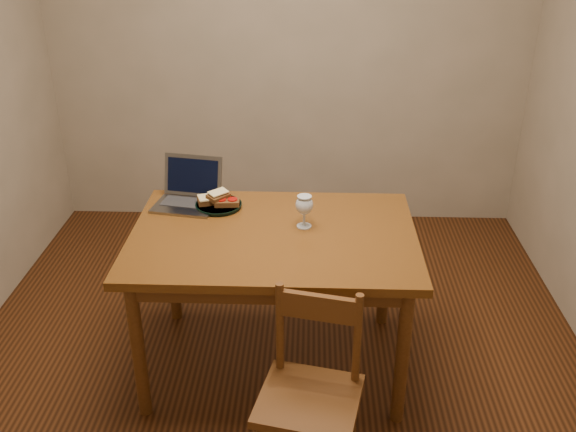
{
  "coord_description": "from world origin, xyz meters",
  "views": [
    {
      "loc": [
        0.16,
        -2.64,
        2.11
      ],
      "look_at": [
        0.06,
        -0.02,
        0.8
      ],
      "focal_mm": 40.0,
      "sensor_mm": 36.0,
      "label": 1
    }
  ],
  "objects_px": {
    "chair": "(311,386)",
    "plate": "(219,206)",
    "milk_glass": "(304,211)",
    "laptop": "(189,191)",
    "table": "(274,249)"
  },
  "relations": [
    {
      "from": "milk_glass",
      "to": "chair",
      "type": "bearing_deg",
      "value": -86.95
    },
    {
      "from": "plate",
      "to": "laptop",
      "type": "relative_size",
      "value": 0.67
    },
    {
      "from": "chair",
      "to": "plate",
      "type": "xyz_separation_m",
      "value": [
        -0.46,
        0.93,
        0.31
      ]
    },
    {
      "from": "table",
      "to": "milk_glass",
      "type": "height_order",
      "value": "milk_glass"
    },
    {
      "from": "table",
      "to": "plate",
      "type": "height_order",
      "value": "plate"
    },
    {
      "from": "chair",
      "to": "plate",
      "type": "distance_m",
      "value": 1.08
    },
    {
      "from": "chair",
      "to": "laptop",
      "type": "height_order",
      "value": "laptop"
    },
    {
      "from": "milk_glass",
      "to": "laptop",
      "type": "height_order",
      "value": "laptop"
    },
    {
      "from": "plate",
      "to": "milk_glass",
      "type": "distance_m",
      "value": 0.47
    },
    {
      "from": "chair",
      "to": "milk_glass",
      "type": "xyz_separation_m",
      "value": [
        -0.04,
        0.74,
        0.38
      ]
    },
    {
      "from": "plate",
      "to": "laptop",
      "type": "height_order",
      "value": "laptop"
    },
    {
      "from": "table",
      "to": "milk_glass",
      "type": "relative_size",
      "value": 8.23
    },
    {
      "from": "chair",
      "to": "milk_glass",
      "type": "height_order",
      "value": "milk_glass"
    },
    {
      "from": "chair",
      "to": "laptop",
      "type": "bearing_deg",
      "value": 134.18
    },
    {
      "from": "table",
      "to": "milk_glass",
      "type": "xyz_separation_m",
      "value": [
        0.14,
        0.07,
        0.16
      ]
    }
  ]
}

